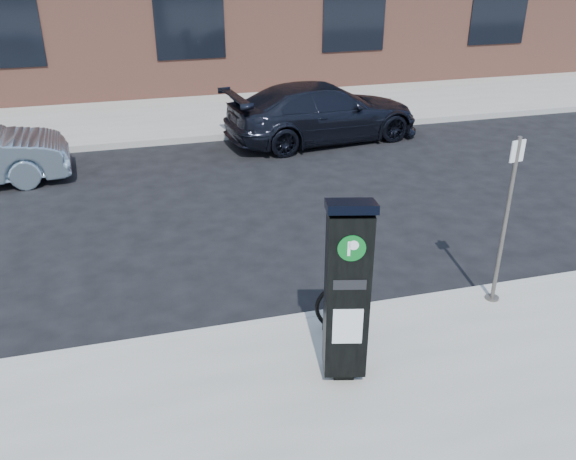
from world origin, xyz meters
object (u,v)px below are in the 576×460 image
object	(u,v)px
parking_kiosk	(347,290)
sign_pole	(505,223)
car_dark	(323,112)
bike_rack	(342,308)

from	to	relation	value
parking_kiosk	sign_pole	bearing A→B (deg)	34.92
car_dark	sign_pole	bearing A→B (deg)	171.51
sign_pole	car_dark	bearing A→B (deg)	80.34
car_dark	bike_rack	bearing A→B (deg)	155.79
bike_rack	car_dark	distance (m)	8.18
bike_rack	car_dark	bearing A→B (deg)	89.71
parking_kiosk	sign_pole	distance (m)	2.65
sign_pole	bike_rack	distance (m)	2.37
car_dark	parking_kiosk	bearing A→B (deg)	155.63
parking_kiosk	sign_pole	xyz separation A→B (m)	(2.48, 0.95, 0.03)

